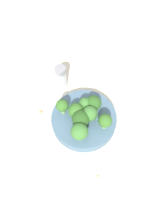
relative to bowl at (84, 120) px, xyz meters
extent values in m
plane|color=beige|center=(0.00, 0.00, -0.02)|extent=(3.00, 3.00, 0.00)
cylinder|color=slate|center=(0.00, 0.00, 0.00)|extent=(0.18, 0.18, 0.03)
cylinder|color=#84AD66|center=(-0.02, -0.06, 0.03)|extent=(0.02, 0.02, 0.03)
sphere|color=#386B28|center=(-0.02, -0.06, 0.05)|extent=(0.03, 0.03, 0.03)
cylinder|color=#84AD66|center=(-0.03, 0.01, 0.03)|extent=(0.02, 0.02, 0.02)
sphere|color=#3D7533|center=(-0.03, 0.01, 0.05)|extent=(0.03, 0.03, 0.03)
cylinder|color=#7A9E5B|center=(0.01, 0.01, 0.03)|extent=(0.02, 0.02, 0.03)
sphere|color=#3D7533|center=(0.01, 0.01, 0.05)|extent=(0.04, 0.04, 0.04)
cylinder|color=#8EB770|center=(0.02, -0.01, 0.03)|extent=(0.02, 0.02, 0.02)
sphere|color=#28511E|center=(0.02, -0.01, 0.05)|extent=(0.05, 0.05, 0.05)
cylinder|color=#84AD66|center=(-0.01, -0.02, 0.03)|extent=(0.02, 0.02, 0.02)
sphere|color=#386B28|center=(-0.01, -0.02, 0.05)|extent=(0.04, 0.04, 0.04)
cylinder|color=#7A9E5B|center=(0.06, -0.02, 0.03)|extent=(0.02, 0.02, 0.03)
sphere|color=#3D7533|center=(0.06, -0.02, 0.05)|extent=(0.04, 0.04, 0.04)
cylinder|color=#8EB770|center=(-0.03, 0.03, 0.03)|extent=(0.02, 0.02, 0.02)
sphere|color=#2D5B23|center=(-0.03, 0.03, 0.04)|extent=(0.04, 0.04, 0.04)
cylinder|color=#84AD66|center=(0.03, 0.05, 0.03)|extent=(0.02, 0.02, 0.03)
sphere|color=#386B28|center=(0.03, 0.05, 0.05)|extent=(0.04, 0.04, 0.04)
cylinder|color=silver|center=(-0.14, -0.06, 0.02)|extent=(0.03, 0.03, 0.06)
cylinder|color=gray|center=(-0.14, -0.06, 0.06)|extent=(0.03, 0.03, 0.02)
cube|color=tan|center=(0.16, 0.02, -0.01)|extent=(0.01, 0.01, 0.01)
cube|color=tan|center=(-0.05, -0.12, -0.01)|extent=(0.01, 0.01, 0.01)
camera|label=1|loc=(0.28, -0.03, 0.55)|focal=35.00mm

